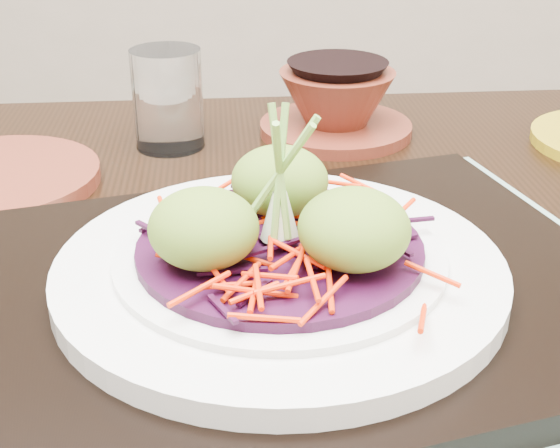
{
  "coord_description": "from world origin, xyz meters",
  "views": [
    {
      "loc": [
        0.12,
        -0.42,
        1.0
      ],
      "look_at": [
        0.12,
        0.03,
        0.78
      ],
      "focal_mm": 50.0,
      "sensor_mm": 36.0,
      "label": 1
    }
  ],
  "objects_px": {
    "dining_table": "(249,361)",
    "white_plate": "(280,268)",
    "terracotta_bowl_set": "(336,106)",
    "serving_tray": "(280,294)",
    "water_glass": "(168,99)"
  },
  "relations": [
    {
      "from": "dining_table",
      "to": "white_plate",
      "type": "xyz_separation_m",
      "value": [
        0.03,
        -0.08,
        0.13
      ]
    },
    {
      "from": "terracotta_bowl_set",
      "to": "dining_table",
      "type": "bearing_deg",
      "value": -106.9
    },
    {
      "from": "dining_table",
      "to": "serving_tray",
      "type": "height_order",
      "value": "serving_tray"
    },
    {
      "from": "water_glass",
      "to": "terracotta_bowl_set",
      "type": "xyz_separation_m",
      "value": [
        0.17,
        0.04,
        -0.02
      ]
    },
    {
      "from": "white_plate",
      "to": "serving_tray",
      "type": "bearing_deg",
      "value": -172.87
    },
    {
      "from": "dining_table",
      "to": "water_glass",
      "type": "bearing_deg",
      "value": 105.65
    },
    {
      "from": "terracotta_bowl_set",
      "to": "water_glass",
      "type": "bearing_deg",
      "value": -167.17
    },
    {
      "from": "white_plate",
      "to": "terracotta_bowl_set",
      "type": "relative_size",
      "value": 1.53
    },
    {
      "from": "water_glass",
      "to": "serving_tray",
      "type": "bearing_deg",
      "value": -69.83
    },
    {
      "from": "serving_tray",
      "to": "terracotta_bowl_set",
      "type": "xyz_separation_m",
      "value": [
        0.06,
        0.34,
        0.02
      ]
    },
    {
      "from": "dining_table",
      "to": "serving_tray",
      "type": "relative_size",
      "value": 2.82
    },
    {
      "from": "serving_tray",
      "to": "terracotta_bowl_set",
      "type": "distance_m",
      "value": 0.35
    },
    {
      "from": "water_glass",
      "to": "terracotta_bowl_set",
      "type": "distance_m",
      "value": 0.17
    },
    {
      "from": "water_glass",
      "to": "white_plate",
      "type": "bearing_deg",
      "value": -69.83
    },
    {
      "from": "dining_table",
      "to": "water_glass",
      "type": "height_order",
      "value": "water_glass"
    }
  ]
}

